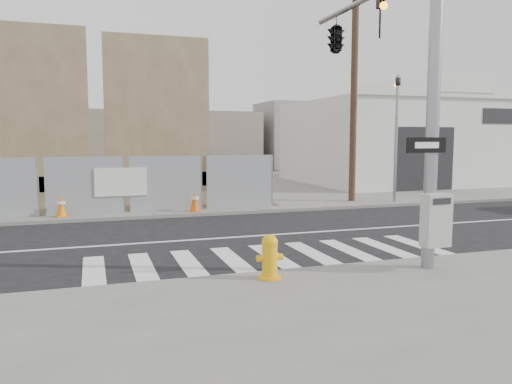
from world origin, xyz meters
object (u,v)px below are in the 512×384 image
object	(u,v)px
signal_pole	(363,56)
fire_hydrant	(270,257)
traffic_cone_d	(195,201)
traffic_cone_c	(61,206)
auto_shop	(401,142)

from	to	relation	value
signal_pole	fire_hydrant	xyz separation A→B (m)	(-3.34, -2.50, -4.25)
signal_pole	traffic_cone_d	size ratio (longest dim) A/B	9.29
traffic_cone_c	fire_hydrant	bearing A→B (deg)	-65.79
fire_hydrant	traffic_cone_d	size ratio (longest dim) A/B	1.12
auto_shop	fire_hydrant	distance (m)	23.05
fire_hydrant	traffic_cone_d	world-z (taller)	fire_hydrant
fire_hydrant	traffic_cone_c	size ratio (longest dim) A/B	1.15
fire_hydrant	traffic_cone_c	xyz separation A→B (m)	(-4.13, 9.19, -0.06)
signal_pole	auto_shop	distance (m)	19.04
signal_pole	auto_shop	world-z (taller)	signal_pole
fire_hydrant	traffic_cone_c	world-z (taller)	fire_hydrant
auto_shop	traffic_cone_c	bearing A→B (deg)	-156.32
signal_pole	traffic_cone_c	size ratio (longest dim) A/B	9.54
traffic_cone_c	traffic_cone_d	distance (m)	4.51
fire_hydrant	traffic_cone_d	xyz separation A→B (m)	(0.38, 9.01, -0.05)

